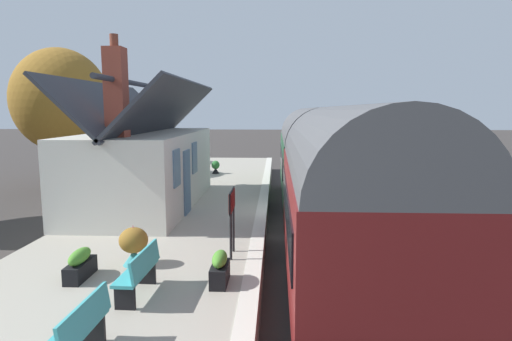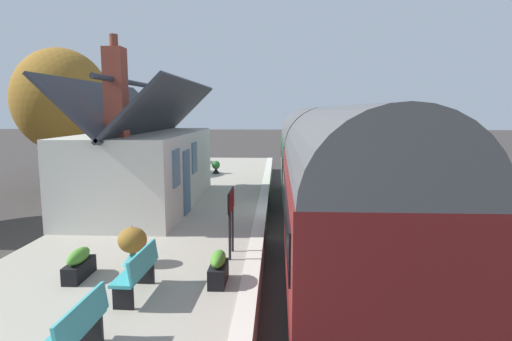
{
  "view_description": "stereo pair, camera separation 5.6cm",
  "coord_description": "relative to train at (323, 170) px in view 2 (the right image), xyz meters",
  "views": [
    {
      "loc": [
        -14.73,
        0.7,
        4.22
      ],
      "look_at": [
        2.34,
        1.5,
        1.83
      ],
      "focal_mm": 30.36,
      "sensor_mm": 36.0,
      "label": 1
    },
    {
      "loc": [
        -14.72,
        0.65,
        4.22
      ],
      "look_at": [
        2.34,
        1.5,
        1.83
      ],
      "focal_mm": 30.36,
      "sensor_mm": 36.0,
      "label": 2
    }
  ],
  "objects": [
    {
      "name": "tree_behind_building",
      "position": [
        7.62,
        12.73,
        2.49
      ],
      "size": [
        4.69,
        4.89,
        7.37
      ],
      "color": "#4C3828",
      "rests_on": "ground"
    },
    {
      "name": "platform_edge_coping",
      "position": [
        0.27,
        2.08,
        -1.38
      ],
      "size": [
        32.0,
        0.36,
        0.02
      ],
      "primitive_type": "cube",
      "color": "beige",
      "rests_on": "platform"
    },
    {
      "name": "rail_far",
      "position": [
        0.27,
        0.72,
        -2.15
      ],
      "size": [
        52.0,
        0.08,
        0.14
      ],
      "primitive_type": "cube",
      "color": "gray",
      "rests_on": "ground"
    },
    {
      "name": "bench_by_lamp",
      "position": [
        -9.16,
        4.23,
        -0.91
      ],
      "size": [
        1.41,
        0.47,
        0.88
      ],
      "color": "teal",
      "rests_on": "platform"
    },
    {
      "name": "planter_by_door",
      "position": [
        5.81,
        5.84,
        -1.01
      ],
      "size": [
        0.45,
        0.45,
        0.71
      ],
      "color": "teal",
      "rests_on": "platform"
    },
    {
      "name": "platform",
      "position": [
        0.27,
        4.9,
        -1.8
      ],
      "size": [
        32.0,
        6.0,
        0.83
      ],
      "primitive_type": "cube",
      "color": "#A39B8C",
      "rests_on": "ground"
    },
    {
      "name": "planter_bench_left",
      "position": [
        -6.22,
        5.56,
        -1.1
      ],
      "size": [
        0.93,
        0.32,
        0.61
      ],
      "color": "black",
      "rests_on": "platform"
    },
    {
      "name": "station_sign_board",
      "position": [
        -4.7,
        2.61,
        -0.2
      ],
      "size": [
        0.96,
        0.06,
        1.57
      ],
      "color": "black",
      "rests_on": "platform"
    },
    {
      "name": "tree_distant",
      "position": [
        12.8,
        12.73,
        2.6
      ],
      "size": [
        3.53,
        3.71,
        6.52
      ],
      "color": "#4C3828",
      "rests_on": "ground"
    },
    {
      "name": "rail_near",
      "position": [
        0.27,
        -0.72,
        -2.15
      ],
      "size": [
        52.0,
        0.08,
        0.14
      ],
      "primitive_type": "cube",
      "color": "gray",
      "rests_on": "ground"
    },
    {
      "name": "planter_edge_far",
      "position": [
        8.44,
        4.85,
        -1.04
      ],
      "size": [
        0.44,
        0.44,
        0.71
      ],
      "color": "black",
      "rests_on": "platform"
    },
    {
      "name": "planter_edge_near",
      "position": [
        -5.41,
        4.72,
        -0.94
      ],
      "size": [
        0.63,
        0.63,
        0.91
      ],
      "color": "teal",
      "rests_on": "platform"
    },
    {
      "name": "train",
      "position": [
        0.0,
        0.0,
        0.0
      ],
      "size": [
        18.79,
        2.73,
        4.32
      ],
      "color": "black",
      "rests_on": "ground"
    },
    {
      "name": "station_building",
      "position": [
        0.63,
        6.24,
        0.07
      ],
      "size": [
        8.37,
        3.64,
        5.54
      ],
      "color": "silver",
      "rests_on": "platform"
    },
    {
      "name": "ground_plane",
      "position": [
        0.27,
        0.9,
        -2.22
      ],
      "size": [
        160.0,
        160.0,
        0.0
      ],
      "primitive_type": "plane",
      "color": "#383330"
    },
    {
      "name": "planter_corner_building",
      "position": [
        -6.36,
        2.69,
        -1.08
      ],
      "size": [
        0.82,
        0.32,
        0.65
      ],
      "color": "black",
      "rests_on": "platform"
    },
    {
      "name": "bench_platform_end",
      "position": [
        -7.0,
        4.08,
        -0.91
      ],
      "size": [
        1.41,
        0.48,
        0.88
      ],
      "color": "teal",
      "rests_on": "platform"
    }
  ]
}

